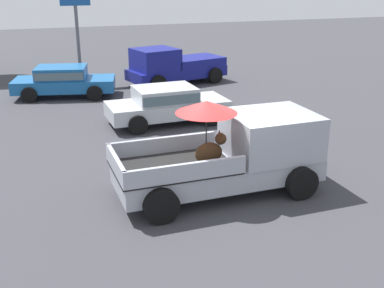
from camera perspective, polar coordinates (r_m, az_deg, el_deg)
name	(u,v)px	position (r m, az deg, el deg)	size (l,w,h in m)	color
ground_plane	(218,192)	(12.00, 3.10, -5.75)	(80.00, 80.00, 0.00)	#38383D
pickup_truck_main	(236,153)	(11.78, 5.28, -1.05)	(5.08, 2.32, 2.41)	black
pickup_truck_red	(173,66)	(23.51, -2.24, 9.23)	(5.10, 3.09, 1.80)	black
parked_sedan_near	(63,80)	(21.77, -15.05, 7.37)	(4.58, 2.66, 1.33)	black
parked_sedan_far	(167,103)	(17.25, -3.04, 4.89)	(4.36, 2.10, 1.33)	black
motel_sign	(76,15)	(24.00, -13.63, 14.67)	(1.40, 0.16, 4.59)	#59595B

